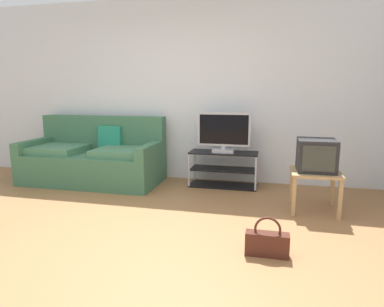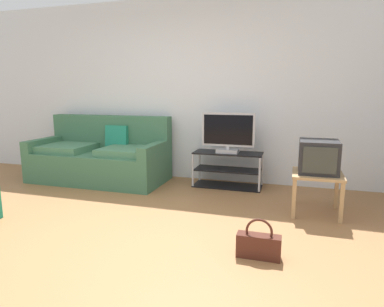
{
  "view_description": "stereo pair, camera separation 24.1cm",
  "coord_description": "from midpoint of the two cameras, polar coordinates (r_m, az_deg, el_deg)",
  "views": [
    {
      "loc": [
        1.4,
        -2.55,
        1.33
      ],
      "look_at": [
        0.53,
        1.1,
        0.64
      ],
      "focal_mm": 31.39,
      "sensor_mm": 36.0,
      "label": 1
    },
    {
      "loc": [
        1.63,
        -2.49,
        1.33
      ],
      "look_at": [
        0.53,
        1.1,
        0.64
      ],
      "focal_mm": 31.39,
      "sensor_mm": 36.0,
      "label": 2
    }
  ],
  "objects": [
    {
      "name": "flat_tv",
      "position": [
        4.68,
        3.96,
        3.52
      ],
      "size": [
        0.74,
        0.22,
        0.56
      ],
      "color": "#B2B2B7",
      "rests_on": "tv_stand"
    },
    {
      "name": "tv_stand",
      "position": [
        4.79,
        3.93,
        -2.67
      ],
      "size": [
        0.96,
        0.38,
        0.5
      ],
      "color": "black",
      "rests_on": "ground_plane"
    },
    {
      "name": "wall_back",
      "position": [
        5.19,
        -3.62,
        10.62
      ],
      "size": [
        9.0,
        0.1,
        2.7
      ],
      "primitive_type": "cube",
      "color": "silver",
      "rests_on": "ground_plane"
    },
    {
      "name": "crt_tv",
      "position": [
        3.93,
        18.75,
        -0.28
      ],
      "size": [
        0.41,
        0.42,
        0.36
      ],
      "color": "#232326",
      "rests_on": "side_table"
    },
    {
      "name": "handbag",
      "position": [
        2.89,
        10.25,
        -14.71
      ],
      "size": [
        0.35,
        0.12,
        0.33
      ],
      "rotation": [
        0.0,
        0.0,
        -0.53
      ],
      "color": "#4C2319",
      "rests_on": "ground_plane"
    },
    {
      "name": "side_table",
      "position": [
        3.97,
        18.56,
        -3.87
      ],
      "size": [
        0.53,
        0.53,
        0.46
      ],
      "color": "tan",
      "rests_on": "ground_plane"
    },
    {
      "name": "couch",
      "position": [
        5.26,
        -17.51,
        -0.87
      ],
      "size": [
        2.0,
        0.95,
        0.96
      ],
      "color": "#3D6B4C",
      "rests_on": "ground_plane"
    },
    {
      "name": "ground_plane",
      "position": [
        3.23,
        -16.51,
        -14.56
      ],
      "size": [
        9.0,
        9.8,
        0.02
      ],
      "primitive_type": "cube",
      "color": "olive"
    }
  ]
}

